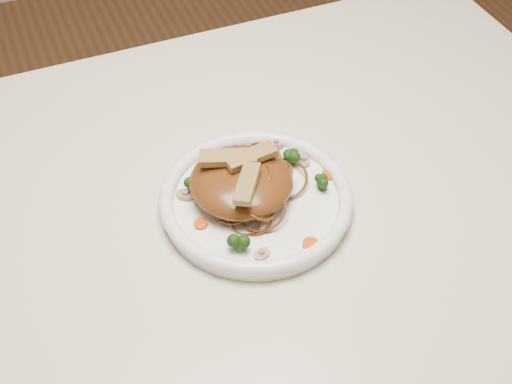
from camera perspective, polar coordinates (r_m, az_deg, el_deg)
name	(u,v)px	position (r m, az deg, el deg)	size (l,w,h in m)	color
table	(241,237)	(1.04, -1.21, -3.77)	(1.20, 0.80, 0.75)	beige
plate	(256,203)	(0.94, 0.00, -0.92)	(0.26, 0.26, 0.02)	white
noodle_mound	(241,181)	(0.93, -1.23, 0.90)	(0.14, 0.14, 0.05)	#5A2F11
chicken_a	(251,157)	(0.92, -0.43, 2.95)	(0.07, 0.02, 0.01)	tan
chicken_b	(228,158)	(0.92, -2.32, 2.86)	(0.08, 0.02, 0.01)	tan
chicken_c	(247,184)	(0.88, -0.74, 0.70)	(0.07, 0.02, 0.01)	tan
broccoli_0	(290,157)	(0.98, 2.87, 2.90)	(0.02, 0.02, 0.03)	#193C0C
broccoli_1	(194,187)	(0.94, -5.11, 0.43)	(0.02, 0.02, 0.03)	#193C0C
broccoli_2	(239,241)	(0.87, -1.40, -4.11)	(0.02, 0.02, 0.03)	#193C0C
broccoli_3	(323,181)	(0.95, 5.58, 0.87)	(0.02, 0.02, 0.03)	#193C0C
carrot_0	(269,155)	(1.00, 1.06, 3.06)	(0.02, 0.02, 0.01)	#E04008
carrot_1	(201,224)	(0.91, -4.59, -2.64)	(0.02, 0.02, 0.01)	#E04008
carrot_2	(328,175)	(0.97, 5.99, 1.40)	(0.02, 0.02, 0.01)	#E04008
carrot_3	(208,164)	(0.99, -3.95, 2.33)	(0.02, 0.02, 0.01)	#E04008
carrot_4	(311,244)	(0.89, 4.53, -4.32)	(0.02, 0.02, 0.01)	#E04008
mushroom_0	(262,254)	(0.87, 0.49, -5.17)	(0.02, 0.02, 0.01)	tan
mushroom_1	(303,161)	(0.99, 3.93, 2.60)	(0.03, 0.03, 0.01)	tan
mushroom_2	(186,195)	(0.95, -5.82, -0.24)	(0.03, 0.03, 0.01)	tan
mushroom_3	(276,144)	(1.01, 1.67, 4.00)	(0.02, 0.02, 0.01)	tan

